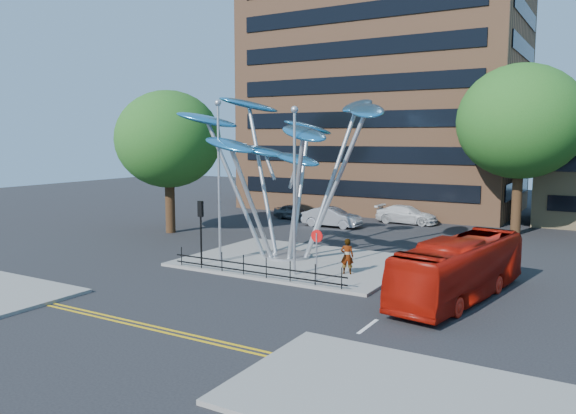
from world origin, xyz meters
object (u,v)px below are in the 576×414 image
Objects in this scene: street_lamp_left at (219,167)px; tree_right at (521,122)px; tree_left at (168,140)px; red_bus at (460,269)px; parked_car_left at (294,212)px; no_entry_sign_island at (317,246)px; parked_car_mid at (332,217)px; street_lamp_right at (294,175)px; traffic_light_island at (201,219)px; parked_car_right at (407,215)px; pedestrian at (347,256)px; leaf_sculpture at (287,139)px.

tree_right is at bearing 55.95° from street_lamp_left.
red_bus is at bearing -16.44° from tree_left.
parked_car_left is at bearing 66.10° from tree_left.
parked_car_mid is at bearing 113.62° from no_entry_sign_island.
parked_car_mid is at bearing 109.47° from street_lamp_right.
parked_car_left is (-4.43, 17.81, -1.98)m from traffic_light_island.
tree_left is 19.75m from parked_car_right.
tree_left is 11.60m from street_lamp_left.
parked_car_right is (-8.93, 19.64, -0.61)m from red_bus.
traffic_light_island is 1.40× the size of no_entry_sign_island.
no_entry_sign_island reaches higher than pedestrian.
traffic_light_island is 1.91× the size of pedestrian.
leaf_sculpture is (-10.07, -15.32, -1.16)m from tree_right.
parked_car_right is (9.00, 2.69, 0.09)m from parked_car_left.
street_lamp_left is 20.45m from parked_car_right.
pedestrian is 18.82m from parked_car_right.
parked_car_mid is (9.07, 8.37, -6.03)m from tree_left.
leaf_sculpture is at bearing -142.45° from parked_car_left.
street_lamp_right is at bearing 15.26° from pedestrian.
leaf_sculpture is 3.71× the size of traffic_light_island.
pedestrian is (7.21, 0.95, -4.31)m from street_lamp_left.
traffic_light_island is 18.46m from parked_car_left.
parked_car_right is (13.57, 13.00, -6.07)m from tree_left.
street_lamp_right is 6.05m from traffic_light_island.
parked_car_left is at bearing 108.02° from parked_car_right.
street_lamp_left is at bearing -10.50° from pedestrian.
red_bus is 5.31× the size of pedestrian.
red_bus is at bearing -154.18° from parked_car_right.
traffic_light_island is 15.98m from parked_car_mid.
leaf_sculpture is 5.19× the size of no_entry_sign_island.
parked_car_right is at bearing -98.38° from pedestrian.
pedestrian is (16.71, -5.55, -5.75)m from tree_left.
parked_car_mid is (-5.43, 15.37, -4.33)m from street_lamp_right.
traffic_light_island is 0.74× the size of parked_car_mid.
traffic_light_island is 0.69× the size of parked_car_right.
traffic_light_island is at bearing -179.87° from no_entry_sign_island.
red_bus is at bearing -88.46° from tree_right.
leaf_sculpture reaches higher than red_bus.
leaf_sculpture is 1.33× the size of red_bus.
tree_left is 13.73m from parked_car_mid.
parked_car_left is (-9.93, 17.31, -4.46)m from street_lamp_right.
pedestrian is at bearing 33.25° from street_lamp_right.
leaf_sculpture is 7.08× the size of pedestrian.
tree_left reaches higher than parked_car_left.
traffic_light_island is at bearing -116.57° from street_lamp_left.
parked_car_right is (4.07, 19.50, -4.63)m from street_lamp_left.
tree_right is 3.54× the size of traffic_light_island.
street_lamp_left is 13.61m from red_bus.
parked_car_mid is 6.46m from parked_car_right.
street_lamp_right is at bearing -175.97° from parked_car_right.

